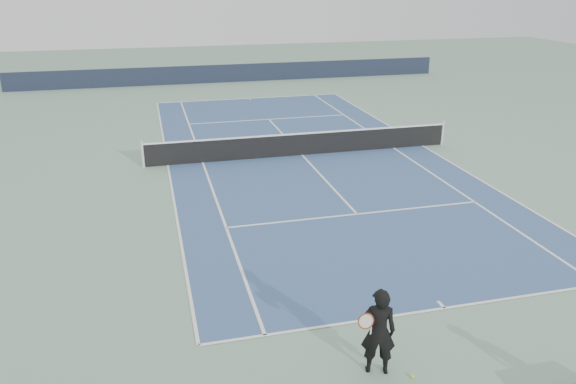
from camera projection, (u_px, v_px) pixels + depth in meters
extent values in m
plane|color=gray|center=(302.00, 155.00, 23.31)|extent=(80.00, 80.00, 0.00)
cube|color=#365380|center=(302.00, 155.00, 23.31)|extent=(10.97, 23.77, 0.01)
cylinder|color=silver|center=(143.00, 154.00, 21.65)|extent=(0.10, 0.10, 1.07)
cylinder|color=silver|center=(443.00, 133.00, 24.59)|extent=(0.10, 0.10, 1.07)
cube|color=black|center=(302.00, 145.00, 23.15)|extent=(12.80, 0.03, 0.90)
cube|color=white|center=(302.00, 134.00, 22.98)|extent=(12.80, 0.04, 0.06)
cube|color=black|center=(233.00, 73.00, 39.27)|extent=(30.00, 0.25, 1.20)
imported|color=black|center=(378.00, 331.00, 10.28)|extent=(0.78, 0.66, 1.77)
torus|color=maroon|center=(366.00, 321.00, 10.06)|extent=(0.34, 0.18, 0.36)
cylinder|color=white|center=(366.00, 321.00, 10.06)|extent=(0.29, 0.14, 0.32)
cylinder|color=white|center=(371.00, 331.00, 10.21)|extent=(0.08, 0.13, 0.27)
sphere|color=#C6DA2C|center=(413.00, 376.00, 10.38)|extent=(0.07, 0.07, 0.07)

